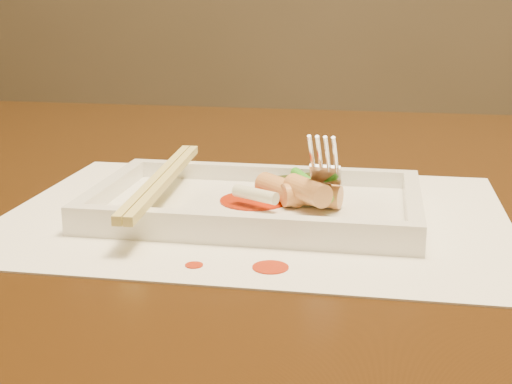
% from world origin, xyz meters
% --- Properties ---
extents(table, '(1.40, 0.90, 0.75)m').
position_xyz_m(table, '(0.00, 0.00, 0.65)').
color(table, black).
rests_on(table, ground).
extents(placemat, '(0.40, 0.30, 0.00)m').
position_xyz_m(placemat, '(-0.06, -0.09, 0.75)').
color(placemat, white).
rests_on(placemat, table).
extents(sauce_splatter_a, '(0.02, 0.02, 0.00)m').
position_xyz_m(sauce_splatter_a, '(-0.03, -0.21, 0.75)').
color(sauce_splatter_a, '#B22105').
rests_on(sauce_splatter_a, placemat).
extents(sauce_splatter_b, '(0.01, 0.01, 0.00)m').
position_xyz_m(sauce_splatter_b, '(-0.08, -0.21, 0.75)').
color(sauce_splatter_b, '#B22105').
rests_on(sauce_splatter_b, placemat).
extents(plate_base, '(0.26, 0.16, 0.01)m').
position_xyz_m(plate_base, '(-0.06, -0.09, 0.76)').
color(plate_base, white).
rests_on(plate_base, placemat).
extents(plate_rim_far, '(0.26, 0.01, 0.01)m').
position_xyz_m(plate_rim_far, '(-0.06, -0.02, 0.77)').
color(plate_rim_far, white).
rests_on(plate_rim_far, plate_base).
extents(plate_rim_near, '(0.26, 0.01, 0.01)m').
position_xyz_m(plate_rim_near, '(-0.06, -0.17, 0.77)').
color(plate_rim_near, white).
rests_on(plate_rim_near, plate_base).
extents(plate_rim_left, '(0.01, 0.14, 0.01)m').
position_xyz_m(plate_rim_left, '(-0.19, -0.09, 0.77)').
color(plate_rim_left, white).
rests_on(plate_rim_left, plate_base).
extents(plate_rim_right, '(0.01, 0.14, 0.01)m').
position_xyz_m(plate_rim_right, '(0.06, -0.09, 0.77)').
color(plate_rim_right, white).
rests_on(plate_rim_right, plate_base).
extents(veg_piece, '(0.05, 0.04, 0.01)m').
position_xyz_m(veg_piece, '(-0.03, -0.05, 0.77)').
color(veg_piece, black).
rests_on(veg_piece, plate_base).
extents(scallion_white, '(0.04, 0.03, 0.01)m').
position_xyz_m(scallion_white, '(-0.06, -0.11, 0.77)').
color(scallion_white, '#EAEACC').
rests_on(scallion_white, plate_base).
extents(scallion_green, '(0.04, 0.08, 0.01)m').
position_xyz_m(scallion_green, '(-0.02, -0.07, 0.77)').
color(scallion_green, '#2B9D19').
rests_on(scallion_green, plate_base).
extents(chopstick_a, '(0.02, 0.23, 0.01)m').
position_xyz_m(chopstick_a, '(-0.14, -0.09, 0.78)').
color(chopstick_a, '#D3C269').
rests_on(chopstick_a, plate_rim_near).
extents(chopstick_b, '(0.02, 0.23, 0.01)m').
position_xyz_m(chopstick_b, '(-0.14, -0.09, 0.78)').
color(chopstick_b, '#D3C269').
rests_on(chopstick_b, plate_rim_near).
extents(fork, '(0.09, 0.10, 0.14)m').
position_xyz_m(fork, '(0.01, -0.08, 0.83)').
color(fork, silver).
rests_on(fork, plate_base).
extents(sauce_blob_0, '(0.06, 0.06, 0.00)m').
position_xyz_m(sauce_blob_0, '(-0.06, -0.09, 0.76)').
color(sauce_blob_0, '#B22105').
rests_on(sauce_blob_0, plate_base).
extents(rice_cake_0, '(0.05, 0.05, 0.02)m').
position_xyz_m(rice_cake_0, '(-0.04, -0.09, 0.77)').
color(rice_cake_0, '#E5B26B').
rests_on(rice_cake_0, plate_base).
extents(rice_cake_1, '(0.05, 0.04, 0.02)m').
position_xyz_m(rice_cake_1, '(-0.02, -0.09, 0.77)').
color(rice_cake_1, '#E5B26B').
rests_on(rice_cake_1, plate_base).
extents(rice_cake_2, '(0.04, 0.04, 0.02)m').
position_xyz_m(rice_cake_2, '(-0.02, -0.11, 0.78)').
color(rice_cake_2, '#E5B26B').
rests_on(rice_cake_2, plate_base).
extents(rice_cake_3, '(0.04, 0.03, 0.02)m').
position_xyz_m(rice_cake_3, '(-0.01, -0.10, 0.77)').
color(rice_cake_3, '#E5B26B').
rests_on(rice_cake_3, plate_base).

